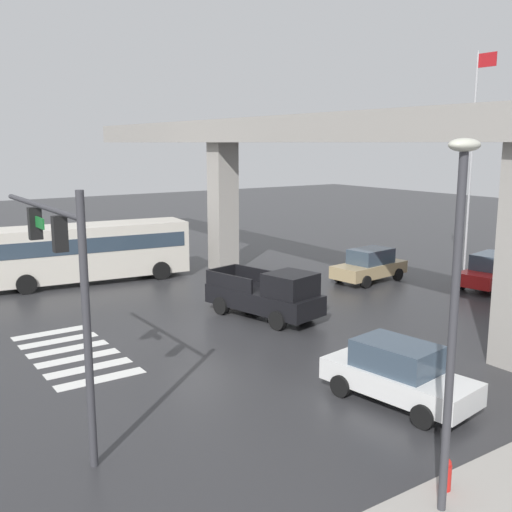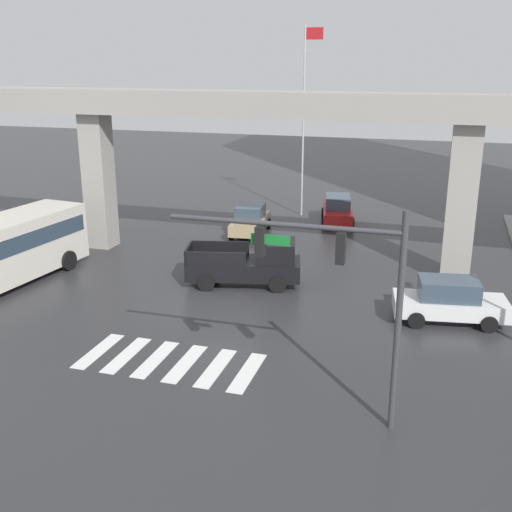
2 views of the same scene
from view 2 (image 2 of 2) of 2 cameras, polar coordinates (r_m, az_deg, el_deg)
ground_plane at (r=25.92m, az=-3.23°, el=-4.72°), size 120.00×120.00×0.00m
crosswalk_stripes at (r=21.67m, az=-7.84°, el=-9.51°), size 6.05×2.80×0.01m
elevated_overpass at (r=30.37m, az=0.87°, el=12.52°), size 49.30×2.34×8.37m
pickup_truck at (r=28.12m, az=-0.53°, el=-0.73°), size 5.40×3.00×2.08m
sedan_red at (r=39.35m, az=7.47°, el=4.23°), size 2.57×4.56×1.72m
sedan_tan at (r=36.51m, az=-0.52°, el=3.34°), size 2.35×4.48×1.72m
sedan_white at (r=25.41m, az=17.26°, el=-3.92°), size 4.52×2.44×1.72m
traffic_signal_mast at (r=16.69m, az=7.27°, el=-1.56°), size 6.49×0.32×6.20m
flagpole at (r=40.22m, az=4.49°, el=13.09°), size 1.16×0.12×11.79m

